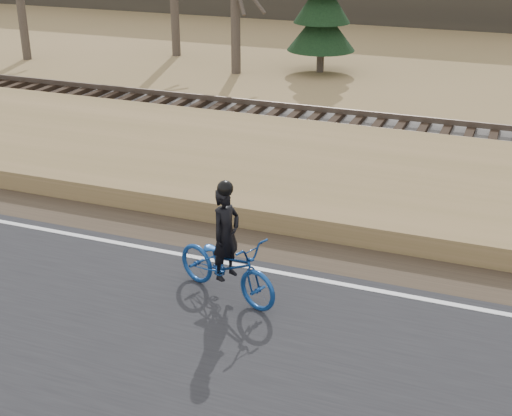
% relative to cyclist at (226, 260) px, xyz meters
% --- Properties ---
extents(ground, '(120.00, 120.00, 0.00)m').
position_rel_cyclist_xyz_m(ground, '(-0.66, 0.83, -0.71)').
color(ground, '#95754B').
rests_on(ground, ground).
extents(road, '(120.00, 6.00, 0.06)m').
position_rel_cyclist_xyz_m(road, '(-0.66, -1.67, -0.68)').
color(road, black).
rests_on(road, ground).
extents(edge_line, '(120.00, 0.12, 0.01)m').
position_rel_cyclist_xyz_m(edge_line, '(-0.66, 1.03, -0.65)').
color(edge_line, silver).
rests_on(edge_line, road).
extents(shoulder, '(120.00, 1.60, 0.04)m').
position_rel_cyclist_xyz_m(shoulder, '(-0.66, 2.03, -0.69)').
color(shoulder, '#473A2B').
rests_on(shoulder, ground).
extents(embankment, '(120.00, 5.00, 0.44)m').
position_rel_cyclist_xyz_m(embankment, '(-0.66, 5.03, -0.49)').
color(embankment, '#95754B').
rests_on(embankment, ground).
extents(ballast, '(120.00, 3.00, 0.45)m').
position_rel_cyclist_xyz_m(ballast, '(-0.66, 8.83, -0.49)').
color(ballast, slate).
rests_on(ballast, ground).
extents(railroad, '(120.00, 2.40, 0.29)m').
position_rel_cyclist_xyz_m(railroad, '(-0.66, 8.83, -0.18)').
color(railroad, black).
rests_on(railroad, ballast).
extents(cyclist, '(2.21, 1.40, 2.04)m').
position_rel_cyclist_xyz_m(cyclist, '(0.00, 0.00, 0.00)').
color(cyclist, navy).
rests_on(cyclist, road).
extents(conifer, '(2.60, 2.60, 5.57)m').
position_rel_cyclist_xyz_m(conifer, '(-3.43, 17.06, 1.93)').
color(conifer, '#50463A').
rests_on(conifer, ground).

